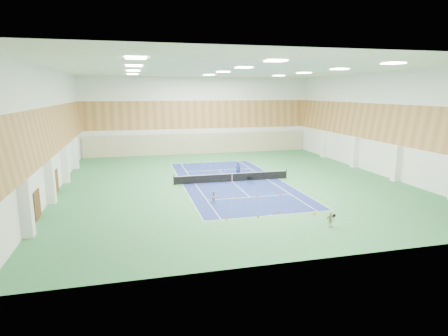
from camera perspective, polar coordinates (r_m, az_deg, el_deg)
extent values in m
plane|color=#327642|center=(41.23, 1.23, -2.09)|extent=(40.00, 40.00, 0.00)
cube|color=navy|center=(41.23, 1.23, -2.09)|extent=(10.97, 23.77, 0.01)
cube|color=#C6B793|center=(59.90, -3.73, 3.73)|extent=(35.40, 0.16, 3.20)
cube|color=#593319|center=(32.68, -26.58, -5.00)|extent=(0.08, 1.80, 2.20)
cube|color=#593319|center=(40.28, -24.20, -1.84)|extent=(0.08, 1.80, 2.20)
imported|color=navy|center=(43.53, 2.13, -0.22)|extent=(0.66, 0.48, 1.69)
imported|color=#9C9CA4|center=(33.35, -1.53, -4.42)|extent=(0.57, 0.46, 1.09)
imported|color=tan|center=(28.63, 15.89, -7.58)|extent=(0.67, 0.32, 1.11)
cone|color=orange|center=(34.96, -0.89, -4.41)|extent=(0.20, 0.20, 0.22)
cone|color=orange|center=(34.49, 2.30, -4.62)|extent=(0.22, 0.22, 0.24)
cone|color=#D7490B|center=(35.39, 5.08, -4.24)|extent=(0.22, 0.22, 0.24)
cone|color=#D93E0B|center=(35.97, 8.58, -4.06)|extent=(0.22, 0.22, 0.24)
cone|color=#FE660D|center=(29.16, 0.40, -7.67)|extent=(0.22, 0.22, 0.24)
cone|color=#FF540D|center=(29.85, 5.24, -7.28)|extent=(0.20, 0.20, 0.22)
cone|color=#DB4C0B|center=(30.98, 8.24, -6.66)|extent=(0.19, 0.19, 0.21)
cone|color=#FF600D|center=(31.22, 13.66, -6.69)|extent=(0.22, 0.22, 0.25)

